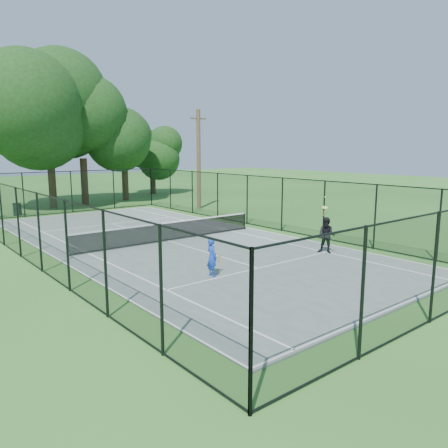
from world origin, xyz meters
TOP-DOWN VIEW (x-y plane):
  - ground at (0.00, 0.00)m, footprint 120.00×120.00m
  - tennis_court at (0.00, 0.00)m, footprint 11.00×24.00m
  - tennis_net at (0.00, 0.00)m, footprint 10.08×0.08m
  - fence at (0.00, 0.00)m, footprint 13.10×26.10m
  - tree_near_left at (-0.27, 16.26)m, footprint 8.15×8.15m
  - tree_near_mid at (2.35, 16.46)m, footprint 6.77×6.77m
  - tree_near_right at (6.51, 17.60)m, footprint 5.46×5.46m
  - tree_far_right at (11.25, 20.98)m, footprint 4.86×4.86m
  - trash_bin_right at (-3.46, 14.00)m, footprint 0.58×0.58m
  - utility_pole at (8.37, 9.00)m, footprint 1.40×0.30m
  - player_blue at (-2.02, -6.10)m, footprint 0.79×0.55m
  - player_black at (4.00, -6.47)m, footprint 0.92×1.01m

SIDE VIEW (x-z plane):
  - ground at x=0.00m, z-range 0.00..0.00m
  - tennis_court at x=0.00m, z-range 0.00..0.06m
  - trash_bin_right at x=-3.46m, z-range 0.01..0.87m
  - tennis_net at x=0.00m, z-range 0.10..1.05m
  - player_blue at x=-2.02m, z-range 0.06..1.46m
  - player_black at x=4.00m, z-range -0.36..2.06m
  - fence at x=0.00m, z-range 0.00..3.00m
  - utility_pole at x=8.37m, z-range 0.06..7.49m
  - tree_far_right at x=11.25m, z-range 0.76..7.19m
  - tree_near_right at x=6.51m, z-range 1.02..8.55m
  - tree_near_mid at x=2.35m, z-range 1.03..9.89m
  - tree_near_left at x=-0.27m, z-range 1.23..11.86m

